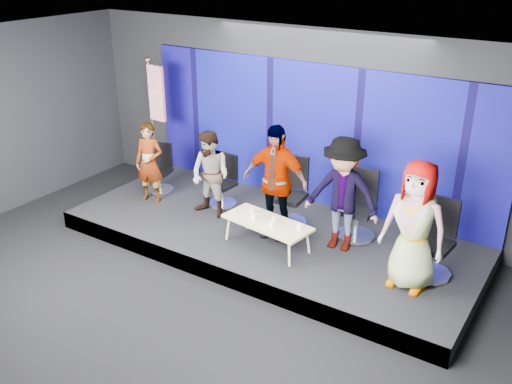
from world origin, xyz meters
TOP-DOWN VIEW (x-y plane):
  - ground at (0.00, 0.00)m, footprint 10.00×10.00m
  - room_walls at (0.00, 0.00)m, footprint 10.02×8.02m
  - riser at (0.00, 2.50)m, footprint 7.00×3.00m
  - backdrop at (0.00, 3.95)m, footprint 7.00×0.08m
  - chair_a at (-2.69, 2.75)m, footprint 0.64×0.64m
  - panelist_a at (-2.51, 2.29)m, footprint 0.63×0.49m
  - chair_b at (-1.25, 2.89)m, footprint 0.58×0.58m
  - panelist_b at (-1.17, 2.40)m, footprint 0.79×0.64m
  - chair_c at (0.16, 2.89)m, footprint 0.73×0.73m
  - panelist_c at (0.16, 2.38)m, footprint 1.17×0.58m
  - chair_d at (1.35, 3.08)m, footprint 0.69×0.69m
  - panelist_d at (1.27, 2.58)m, footprint 1.25×0.77m
  - chair_e at (2.74, 2.58)m, footprint 0.72×0.72m
  - panelist_e at (2.57, 2.10)m, footprint 0.98×0.69m
  - coffee_table at (0.27, 1.97)m, footprint 1.52×0.81m
  - mug_a at (-0.09, 2.09)m, footprint 0.07×0.07m
  - mug_b at (0.06, 1.90)m, footprint 0.09×0.09m
  - mug_c at (0.37, 2.01)m, footprint 0.07×0.07m
  - mug_d at (0.43, 1.85)m, footprint 0.07×0.07m
  - mug_e at (0.83, 2.00)m, footprint 0.08×0.08m
  - flag_stand at (-3.13, 3.21)m, footprint 0.57×0.33m

SIDE VIEW (x-z plane):
  - ground at x=0.00m, z-range 0.00..0.00m
  - riser at x=0.00m, z-range 0.00..0.30m
  - chair_a at x=-2.69m, z-range 0.14..1.08m
  - chair_b at x=-1.25m, z-range 0.14..1.10m
  - chair_d at x=1.35m, z-range 0.10..1.25m
  - chair_e at x=2.74m, z-range 0.10..1.27m
  - chair_c at x=0.16m, z-range 0.10..1.29m
  - coffee_table at x=0.27m, z-range 0.49..0.93m
  - mug_a at x=-0.09m, z-range 0.75..0.83m
  - mug_d at x=0.43m, z-range 0.75..0.83m
  - mug_c at x=0.37m, z-range 0.75..0.84m
  - mug_e at x=0.83m, z-range 0.75..0.84m
  - mug_b at x=0.06m, z-range 0.75..0.85m
  - panelist_a at x=-2.51m, z-range 0.30..1.82m
  - panelist_b at x=-1.17m, z-range 0.30..1.86m
  - panelist_d at x=1.27m, z-range 0.30..2.16m
  - panelist_e at x=2.57m, z-range 0.30..2.20m
  - panelist_c at x=0.16m, z-range 0.30..2.23m
  - backdrop at x=0.00m, z-range 0.30..2.90m
  - flag_stand at x=-3.13m, z-range 0.37..2.86m
  - room_walls at x=0.00m, z-range 0.67..4.18m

